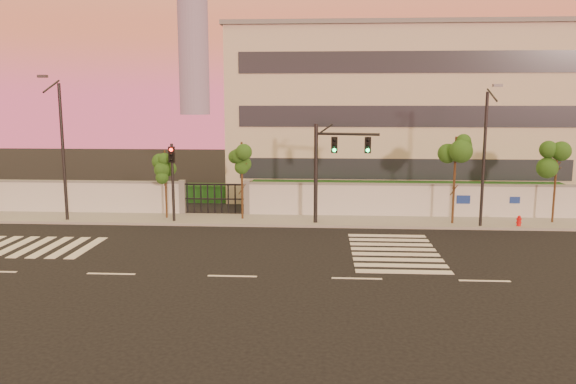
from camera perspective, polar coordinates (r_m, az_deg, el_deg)
ground at (r=22.99m, az=-5.68°, el=-8.52°), size 120.00×120.00×0.00m
sidewalk at (r=33.04m, az=-2.80°, el=-2.87°), size 60.00×3.00×0.15m
perimeter_wall at (r=34.30m, az=-2.37°, el=-0.73°), size 60.00×0.36×2.20m
hedge_row at (r=36.95m, az=-0.29°, el=-0.40°), size 41.00×4.25×1.80m
institutional_building at (r=43.94m, az=10.69°, el=7.97°), size 24.40×12.40×12.25m
road_markings at (r=26.81m, az=-7.76°, el=-5.95°), size 57.00×7.62×0.02m
street_tree_c at (r=33.68m, az=-12.33°, el=2.30°), size 1.37×1.09×4.15m
street_tree_d at (r=32.71m, az=-4.67°, el=2.94°), size 1.50×1.20×4.66m
street_tree_e at (r=32.69m, az=16.66°, el=3.08°), size 1.59×1.27×5.05m
street_tree_f at (r=35.02m, az=25.64°, el=2.51°), size 1.47×1.17×4.69m
traffic_signal_main at (r=31.53m, az=4.17°, el=3.07°), size 3.61×0.84×5.74m
traffic_signal_secondary at (r=32.65m, az=-11.66°, el=1.88°), size 0.36×0.34×4.61m
streetlight_west at (r=34.55m, az=-22.04°, el=4.45°), size 0.50×2.01×8.37m
streetlight_east at (r=32.24m, az=19.39°, el=3.80°), size 0.47×1.89×7.84m
fire_hydrant at (r=33.61m, az=22.40°, el=-2.85°), size 0.29×0.28×0.74m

